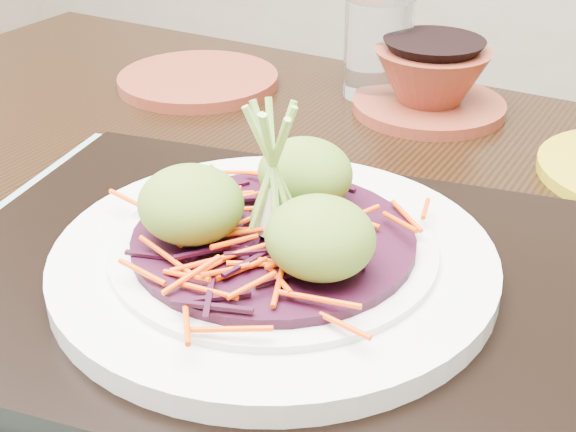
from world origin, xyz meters
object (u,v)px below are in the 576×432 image
at_px(dining_table, 289,344).
at_px(water_glass, 378,48).
at_px(terracotta_side_plate, 198,80).
at_px(terracotta_bowl_set, 430,84).
at_px(white_plate, 274,258).
at_px(serving_tray, 274,283).

bearing_deg(dining_table, water_glass, 102.96).
distance_m(terracotta_side_plate, terracotta_bowl_set, 0.26).
height_order(dining_table, white_plate, white_plate).
bearing_deg(serving_tray, terracotta_side_plate, 121.35).
bearing_deg(serving_tray, white_plate, 171.83).
distance_m(white_plate, water_glass, 0.40).
bearing_deg(terracotta_bowl_set, serving_tray, -87.41).
height_order(dining_table, terracotta_bowl_set, terracotta_bowl_set).
xyz_separation_m(serving_tray, white_plate, (-0.00, 0.00, 0.02)).
distance_m(dining_table, white_plate, 0.15).
bearing_deg(serving_tray, water_glass, 93.87).
relative_size(dining_table, terracotta_side_plate, 6.94).
bearing_deg(white_plate, water_glass, 102.05).
relative_size(dining_table, water_glass, 11.97).
bearing_deg(terracotta_side_plate, white_plate, -50.48).
distance_m(dining_table, water_glass, 0.35).
bearing_deg(dining_table, white_plate, -67.55).
bearing_deg(white_plate, dining_table, 109.66).
distance_m(terracotta_side_plate, water_glass, 0.20).
xyz_separation_m(white_plate, terracotta_side_plate, (-0.27, 0.32, -0.03)).
relative_size(white_plate, terracotta_bowl_set, 1.79).
relative_size(dining_table, terracotta_bowl_set, 7.71).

